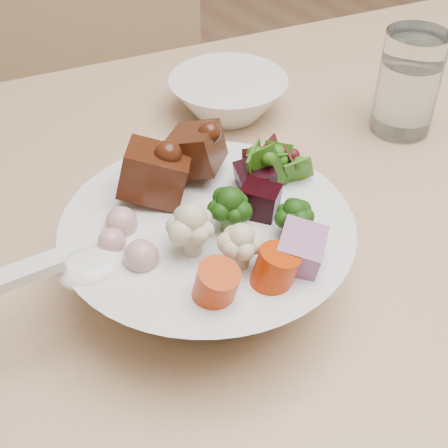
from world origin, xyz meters
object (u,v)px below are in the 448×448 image
(chair_far, at_px, (109,165))
(water_glass, at_px, (407,87))
(dining_table, at_px, (444,262))
(food_bowl, at_px, (209,248))
(side_bowl, at_px, (228,97))

(chair_far, distance_m, water_glass, 0.68)
(dining_table, distance_m, chair_far, 0.74)
(food_bowl, bearing_deg, chair_far, 75.44)
(side_bowl, bearing_deg, chair_far, 92.46)
(chair_far, xyz_separation_m, side_bowl, (0.02, -0.40, 0.33))
(dining_table, distance_m, side_bowl, 0.33)
(water_glass, relative_size, side_bowl, 0.84)
(chair_far, relative_size, water_glass, 7.06)
(chair_far, relative_size, food_bowl, 3.51)
(dining_table, xyz_separation_m, water_glass, (0.06, 0.15, 0.14))
(food_bowl, xyz_separation_m, water_glass, (0.34, 0.09, 0.01))
(water_glass, distance_m, side_bowl, 0.22)
(dining_table, height_order, side_bowl, side_bowl)
(chair_far, bearing_deg, water_glass, -47.13)
(dining_table, bearing_deg, chair_far, 109.11)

